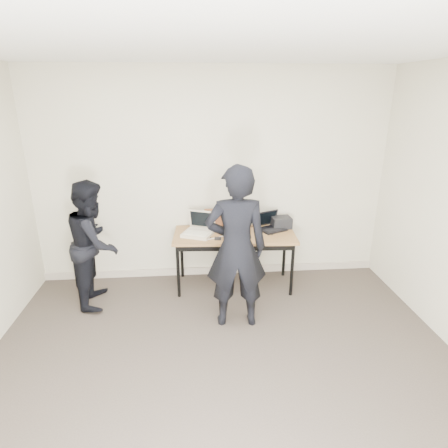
{
  "coord_description": "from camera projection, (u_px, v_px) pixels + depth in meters",
  "views": [
    {
      "loc": [
        -0.24,
        -2.43,
        2.39
      ],
      "look_at": [
        0.1,
        1.6,
        0.95
      ],
      "focal_mm": 30.0,
      "sensor_mm": 36.0,
      "label": 1
    }
  ],
  "objects": [
    {
      "name": "room",
      "position": [
        229.0,
        247.0,
        2.65
      ],
      "size": [
        4.6,
        4.6,
        2.8
      ],
      "color": "#403731",
      "rests_on": "ground"
    },
    {
      "name": "cables",
      "position": [
        233.0,
        234.0,
        4.64
      ],
      "size": [
        1.16,
        0.43,
        0.01
      ],
      "rotation": [
        0.0,
        0.0,
        0.01
      ],
      "color": "black",
      "rests_on": "desk"
    },
    {
      "name": "baseboard",
      "position": [
        213.0,
        270.0,
        5.18
      ],
      "size": [
        4.5,
        0.03,
        0.1
      ],
      "primitive_type": "cube",
      "color": "#AFA191",
      "rests_on": "ground"
    },
    {
      "name": "tissue",
      "position": [
        221.0,
        207.0,
        4.75
      ],
      "size": [
        0.14,
        0.11,
        0.08
      ],
      "primitive_type": "ellipsoid",
      "rotation": [
        0.0,
        0.0,
        0.07
      ],
      "color": "white",
      "rests_on": "leather_satchel"
    },
    {
      "name": "laptop_center",
      "position": [
        237.0,
        229.0,
        4.64
      ],
      "size": [
        0.36,
        0.34,
        0.26
      ],
      "rotation": [
        0.0,
        0.0,
        -0.07
      ],
      "color": "black",
      "rests_on": "desk"
    },
    {
      "name": "desk",
      "position": [
        234.0,
        238.0,
        4.65
      ],
      "size": [
        1.54,
        0.74,
        0.72
      ],
      "rotation": [
        0.0,
        0.0,
        -0.06
      ],
      "color": "olive",
      "rests_on": "ground"
    },
    {
      "name": "person_observer",
      "position": [
        94.0,
        243.0,
        4.3
      ],
      "size": [
        0.6,
        0.75,
        1.48
      ],
      "primitive_type": "imported",
      "rotation": [
        0.0,
        0.0,
        1.62
      ],
      "color": "black",
      "rests_on": "ground"
    },
    {
      "name": "equipment_box",
      "position": [
        281.0,
        222.0,
        4.84
      ],
      "size": [
        0.26,
        0.22,
        0.14
      ],
      "primitive_type": "cube",
      "rotation": [
        0.0,
        0.0,
        0.08
      ],
      "color": "black",
      "rests_on": "desk"
    },
    {
      "name": "power_brick",
      "position": [
        218.0,
        239.0,
        4.45
      ],
      "size": [
        0.08,
        0.06,
        0.03
      ],
      "primitive_type": "cube",
      "rotation": [
        0.0,
        0.0,
        -0.17
      ],
      "color": "black",
      "rests_on": "desk"
    },
    {
      "name": "laptop_beige",
      "position": [
        199.0,
        230.0,
        4.61
      ],
      "size": [
        0.44,
        0.44,
        0.28
      ],
      "rotation": [
        0.0,
        0.0,
        -0.4
      ],
      "color": "beige",
      "rests_on": "desk"
    },
    {
      "name": "laptop_right",
      "position": [
        270.0,
        225.0,
        4.78
      ],
      "size": [
        0.4,
        0.4,
        0.23
      ],
      "rotation": [
        0.0,
        0.0,
        0.43
      ],
      "color": "black",
      "rests_on": "desk"
    },
    {
      "name": "person_typist",
      "position": [
        236.0,
        248.0,
        3.83
      ],
      "size": [
        0.65,
        0.43,
        1.75
      ],
      "primitive_type": "imported",
      "rotation": [
        0.0,
        0.0,
        3.12
      ],
      "color": "black",
      "rests_on": "ground"
    },
    {
      "name": "leather_satchel",
      "position": [
        219.0,
        219.0,
        4.79
      ],
      "size": [
        0.36,
        0.18,
        0.25
      ],
      "rotation": [
        0.0,
        0.0,
        0.01
      ],
      "color": "brown",
      "rests_on": "desk"
    }
  ]
}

